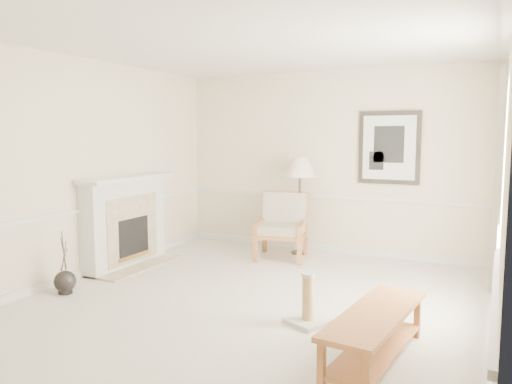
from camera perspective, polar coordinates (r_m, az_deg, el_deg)
ground at (r=5.84m, az=-0.40°, el=-12.40°), size 5.50×5.50×0.00m
room at (r=5.53m, az=1.23°, el=6.24°), size 5.04×5.54×2.92m
fireplace at (r=7.44m, az=-14.66°, el=-3.35°), size 0.64×1.64×1.31m
floor_vase at (r=6.49m, az=-20.99°, el=-9.59°), size 0.26×0.26×0.77m
armchair at (r=7.76m, az=3.06°, el=-3.52°), size 0.91×0.95×1.00m
floor_lamp at (r=7.88m, az=5.04°, el=2.55°), size 0.57×0.57×1.54m
bench at (r=4.43m, az=13.48°, el=-14.91°), size 0.61×1.56×0.43m
scratching_post at (r=5.17m, az=5.95°, el=-13.04°), size 0.48×0.48×0.52m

